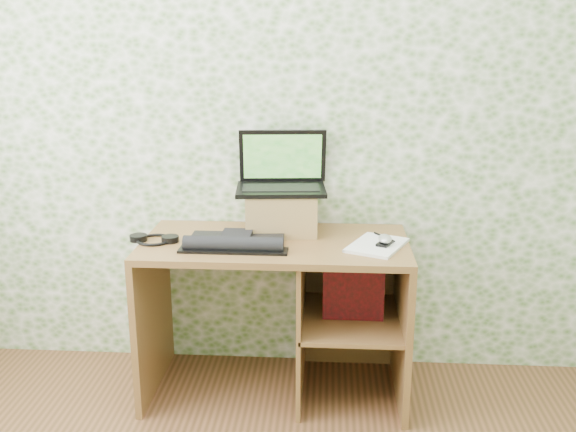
# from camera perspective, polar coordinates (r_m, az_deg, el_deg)

# --- Properties ---
(wall_back) EXTENTS (3.50, 0.00, 3.50)m
(wall_back) POSITION_cam_1_polar(r_m,az_deg,el_deg) (3.08, -0.71, 9.36)
(wall_back) COLOR white
(wall_back) RESTS_ON ground
(desk) EXTENTS (1.20, 0.60, 0.75)m
(desk) POSITION_cam_1_polar(r_m,az_deg,el_deg) (3.01, 0.42, -6.96)
(desk) COLOR brown
(desk) RESTS_ON floor
(riser) EXTENTS (0.35, 0.30, 0.19)m
(riser) POSITION_cam_1_polar(r_m,az_deg,el_deg) (3.00, -0.63, 0.38)
(riser) COLOR olive
(riser) RESTS_ON desk
(laptop) EXTENTS (0.43, 0.32, 0.27)m
(laptop) POSITION_cam_1_polar(r_m,az_deg,el_deg) (3.01, -0.58, 3.58)
(laptop) COLOR black
(laptop) RESTS_ON riser
(keyboard) EXTENTS (0.47, 0.24, 0.07)m
(keyboard) POSITION_cam_1_polar(r_m,az_deg,el_deg) (2.82, -4.70, -2.30)
(keyboard) COLOR black
(keyboard) RESTS_ON desk
(headphones) EXTENTS (0.23, 0.17, 0.03)m
(headphones) POSITION_cam_1_polar(r_m,az_deg,el_deg) (2.95, -11.80, -2.03)
(headphones) COLOR black
(headphones) RESTS_ON desk
(notepad) EXTENTS (0.30, 0.35, 0.01)m
(notepad) POSITION_cam_1_polar(r_m,az_deg,el_deg) (2.84, 7.91, -2.59)
(notepad) COLOR white
(notepad) RESTS_ON desk
(mouse) EXTENTS (0.10, 0.11, 0.03)m
(mouse) POSITION_cam_1_polar(r_m,az_deg,el_deg) (2.83, 8.60, -2.21)
(mouse) COLOR silver
(mouse) RESTS_ON notepad
(pen) EXTENTS (0.09, 0.13, 0.01)m
(pen) POSITION_cam_1_polar(r_m,az_deg,el_deg) (2.92, 8.55, -1.85)
(pen) COLOR black
(pen) RESTS_ON notepad
(red_box) EXTENTS (0.28, 0.09, 0.33)m
(red_box) POSITION_cam_1_polar(r_m,az_deg,el_deg) (2.95, 5.85, -5.94)
(red_box) COLOR maroon
(red_box) RESTS_ON desk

